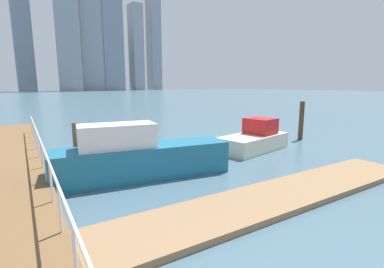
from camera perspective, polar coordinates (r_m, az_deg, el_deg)
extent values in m
plane|color=#476675|center=(16.07, -17.82, -2.79)|extent=(300.00, 300.00, 0.00)
cube|color=#93704C|center=(9.05, 16.95, -12.21)|extent=(12.48, 2.00, 0.18)
cylinder|color=white|center=(4.94, -22.90, -21.66)|extent=(0.06, 0.06, 1.05)
cylinder|color=white|center=(6.55, -25.47, -13.70)|extent=(0.06, 0.06, 1.05)
cylinder|color=white|center=(8.25, -26.93, -8.92)|extent=(0.06, 0.06, 1.05)
cylinder|color=white|center=(9.99, -27.86, -5.79)|extent=(0.06, 0.06, 1.05)
cylinder|color=white|center=(11.75, -28.50, -3.59)|extent=(0.06, 0.06, 1.05)
cylinder|color=white|center=(13.52, -28.98, -1.96)|extent=(0.06, 0.06, 1.05)
cylinder|color=white|center=(15.30, -29.34, -0.72)|extent=(0.06, 0.06, 1.05)
cylinder|color=white|center=(17.09, -29.63, 0.27)|extent=(0.06, 0.06, 1.05)
cylinder|color=white|center=(18.88, -29.86, 1.07)|extent=(0.06, 0.06, 1.05)
cylinder|color=white|center=(20.68, -30.06, 1.73)|extent=(0.06, 0.06, 1.05)
cylinder|color=white|center=(6.37, -25.84, -9.35)|extent=(0.06, 29.00, 0.06)
cylinder|color=brown|center=(11.38, -22.53, -3.00)|extent=(0.24, 0.24, 2.06)
cylinder|color=#473826|center=(18.80, 21.51, 2.57)|extent=(0.29, 0.29, 2.42)
cube|color=beige|center=(15.16, 12.41, -1.71)|extent=(4.48, 2.70, 0.82)
cube|color=red|center=(15.56, 13.85, 1.63)|extent=(1.61, 1.73, 0.84)
cube|color=#1E6B8C|center=(10.63, -9.77, -5.56)|extent=(6.58, 2.37, 1.23)
cube|color=white|center=(10.22, -15.10, -0.39)|extent=(2.78, 1.55, 0.86)
cube|color=gray|center=(167.79, -31.53, 17.54)|extent=(8.48, 9.69, 58.33)
cube|color=#8C939E|center=(157.67, -24.49, 21.94)|extent=(11.15, 8.60, 75.94)
cube|color=#8C939E|center=(166.64, -20.15, 16.80)|extent=(12.42, 12.03, 48.89)
cube|color=gray|center=(173.66, -16.58, 22.71)|extent=(11.36, 14.32, 84.74)
cube|color=#8C939E|center=(177.77, -11.39, 16.88)|extent=(6.67, 9.47, 49.70)
cube|color=#8C939E|center=(190.98, -7.92, 19.46)|extent=(7.45, 13.11, 69.25)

